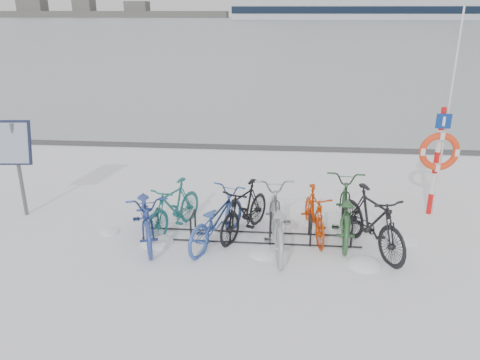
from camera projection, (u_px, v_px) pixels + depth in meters
name	position (u px, v px, depth m)	size (l,w,h in m)	color
ground	(251.00, 238.00, 8.69)	(900.00, 900.00, 0.00)	white
ice_sheet	(282.00, 23.00, 153.75)	(400.00, 298.00, 0.02)	#A9B6BF
quay_edge	(264.00, 148.00, 14.19)	(400.00, 0.25, 0.10)	#3F3F42
bike_rack	(251.00, 229.00, 8.63)	(4.00, 0.48, 0.46)	black
info_board	(15.00, 148.00, 9.18)	(0.68, 0.31, 1.99)	#595B5E
lifebuoy_station	(439.00, 152.00, 9.22)	(0.78, 0.22, 4.06)	red
shoreline	(64.00, 12.00, 261.17)	(180.00, 12.00, 9.50)	#515151
bike_0	(147.00, 213.00, 8.49)	(0.70, 2.00, 1.05)	navy
bike_1	(174.00, 206.00, 8.85)	(0.47, 1.68, 1.01)	#1A6161
bike_2	(216.00, 217.00, 8.40)	(0.66, 1.88, 0.99)	#3252A4
bike_3	(245.00, 208.00, 8.70)	(0.49, 1.72, 1.03)	black
bike_4	(276.00, 218.00, 8.21)	(0.73, 2.09, 1.10)	#A1A5A9
bike_5	(315.00, 212.00, 8.64)	(0.45, 1.59, 0.95)	#BE3303
bike_6	(345.00, 208.00, 8.65)	(0.72, 2.07, 1.09)	#2B562F
bike_7	(372.00, 219.00, 8.11)	(0.54, 1.91, 1.15)	black
snow_drifts	(269.00, 244.00, 8.46)	(5.97, 2.02, 0.21)	white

